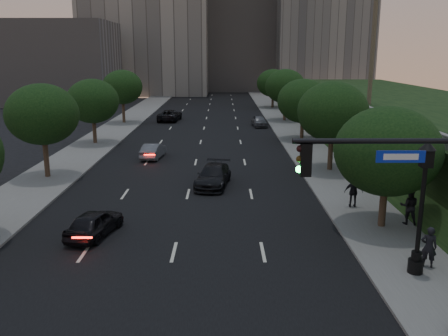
{
  "coord_description": "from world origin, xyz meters",
  "views": [
    {
      "loc": [
        2.19,
        -14.77,
        8.72
      ],
      "look_at": [
        2.26,
        6.27,
        3.6
      ],
      "focal_mm": 38.0,
      "sensor_mm": 36.0,
      "label": 1
    }
  ],
  "objects_px": {
    "pedestrian_a": "(429,247)",
    "street_lamp": "(421,214)",
    "pedestrian_c": "(354,192)",
    "sedan_far_right": "(259,121)",
    "sedan_near_left": "(95,223)",
    "pedestrian_b": "(409,206)",
    "sedan_far_left": "(170,115)",
    "traffic_signal_mast": "(435,228)",
    "sedan_near_right": "(213,176)",
    "sedan_mid_left": "(153,151)"
  },
  "relations": [
    {
      "from": "pedestrian_a",
      "to": "street_lamp",
      "type": "bearing_deg",
      "value": 54.78
    },
    {
      "from": "street_lamp",
      "to": "pedestrian_c",
      "type": "bearing_deg",
      "value": 91.75
    },
    {
      "from": "sedan_far_right",
      "to": "pedestrian_c",
      "type": "distance_m",
      "value": 31.5
    },
    {
      "from": "sedan_far_right",
      "to": "sedan_near_left",
      "type": "bearing_deg",
      "value": -111.33
    },
    {
      "from": "sedan_far_right",
      "to": "pedestrian_b",
      "type": "height_order",
      "value": "pedestrian_b"
    },
    {
      "from": "sedan_near_left",
      "to": "pedestrian_a",
      "type": "relative_size",
      "value": 2.24
    },
    {
      "from": "sedan_far_left",
      "to": "pedestrian_b",
      "type": "bearing_deg",
      "value": 118.68
    },
    {
      "from": "street_lamp",
      "to": "sedan_near_left",
      "type": "bearing_deg",
      "value": 162.72
    },
    {
      "from": "pedestrian_b",
      "to": "traffic_signal_mast",
      "type": "bearing_deg",
      "value": 87.96
    },
    {
      "from": "traffic_signal_mast",
      "to": "sedan_near_right",
      "type": "xyz_separation_m",
      "value": [
        -6.91,
        17.55,
        -2.97
      ]
    },
    {
      "from": "street_lamp",
      "to": "pedestrian_a",
      "type": "bearing_deg",
      "value": 37.26
    },
    {
      "from": "sedan_far_right",
      "to": "pedestrian_b",
      "type": "relative_size",
      "value": 2.12
    },
    {
      "from": "street_lamp",
      "to": "sedan_near_left",
      "type": "distance_m",
      "value": 14.75
    },
    {
      "from": "traffic_signal_mast",
      "to": "sedan_mid_left",
      "type": "relative_size",
      "value": 1.78
    },
    {
      "from": "sedan_far_left",
      "to": "pedestrian_a",
      "type": "xyz_separation_m",
      "value": [
        15.35,
        -44.12,
        0.27
      ]
    },
    {
      "from": "sedan_far_left",
      "to": "sedan_near_right",
      "type": "xyz_separation_m",
      "value": [
        6.29,
        -31.41,
        -0.05
      ]
    },
    {
      "from": "pedestrian_c",
      "to": "street_lamp",
      "type": "bearing_deg",
      "value": 101.04
    },
    {
      "from": "sedan_near_left",
      "to": "sedan_far_right",
      "type": "height_order",
      "value": "sedan_far_right"
    },
    {
      "from": "sedan_far_right",
      "to": "sedan_far_left",
      "type": "bearing_deg",
      "value": 152.05
    },
    {
      "from": "sedan_near_right",
      "to": "pedestrian_b",
      "type": "relative_size",
      "value": 2.54
    },
    {
      "from": "sedan_far_left",
      "to": "pedestrian_b",
      "type": "height_order",
      "value": "pedestrian_b"
    },
    {
      "from": "street_lamp",
      "to": "sedan_mid_left",
      "type": "bearing_deg",
      "value": 121.78
    },
    {
      "from": "sedan_near_right",
      "to": "pedestrian_a",
      "type": "xyz_separation_m",
      "value": [
        9.06,
        -12.71,
        0.32
      ]
    },
    {
      "from": "street_lamp",
      "to": "pedestrian_b",
      "type": "distance_m",
      "value": 6.07
    },
    {
      "from": "sedan_near_right",
      "to": "pedestrian_a",
      "type": "relative_size",
      "value": 2.78
    },
    {
      "from": "street_lamp",
      "to": "pedestrian_b",
      "type": "relative_size",
      "value": 2.96
    },
    {
      "from": "sedan_mid_left",
      "to": "sedan_far_left",
      "type": "height_order",
      "value": "sedan_far_left"
    },
    {
      "from": "sedan_near_right",
      "to": "traffic_signal_mast",
      "type": "bearing_deg",
      "value": -59.79
    },
    {
      "from": "sedan_near_left",
      "to": "sedan_near_right",
      "type": "bearing_deg",
      "value": -108.81
    },
    {
      "from": "sedan_near_left",
      "to": "sedan_far_right",
      "type": "xyz_separation_m",
      "value": [
        10.71,
        35.37,
        0.02
      ]
    },
    {
      "from": "street_lamp",
      "to": "sedan_near_left",
      "type": "height_order",
      "value": "street_lamp"
    },
    {
      "from": "street_lamp",
      "to": "sedan_mid_left",
      "type": "xyz_separation_m",
      "value": [
        -13.59,
        21.93,
        -1.99
      ]
    },
    {
      "from": "sedan_mid_left",
      "to": "street_lamp",
      "type": "bearing_deg",
      "value": 128.57
    },
    {
      "from": "pedestrian_a",
      "to": "pedestrian_c",
      "type": "height_order",
      "value": "pedestrian_c"
    },
    {
      "from": "sedan_near_left",
      "to": "sedan_far_right",
      "type": "distance_m",
      "value": 36.96
    },
    {
      "from": "sedan_mid_left",
      "to": "pedestrian_c",
      "type": "xyz_separation_m",
      "value": [
        13.33,
        -13.57,
        0.38
      ]
    },
    {
      "from": "sedan_far_left",
      "to": "pedestrian_c",
      "type": "relative_size",
      "value": 3.05
    },
    {
      "from": "traffic_signal_mast",
      "to": "sedan_far_right",
      "type": "distance_m",
      "value": 44.15
    },
    {
      "from": "sedan_far_right",
      "to": "sedan_near_right",
      "type": "bearing_deg",
      "value": -105.38
    },
    {
      "from": "sedan_far_left",
      "to": "sedan_near_right",
      "type": "height_order",
      "value": "sedan_far_left"
    },
    {
      "from": "sedan_mid_left",
      "to": "pedestrian_b",
      "type": "relative_size",
      "value": 2.07
    },
    {
      "from": "pedestrian_c",
      "to": "pedestrian_a",
      "type": "bearing_deg",
      "value": 106.32
    },
    {
      "from": "pedestrian_a",
      "to": "pedestrian_b",
      "type": "distance_m",
      "value": 5.16
    },
    {
      "from": "sedan_near_right",
      "to": "pedestrian_b",
      "type": "bearing_deg",
      "value": -28.29
    },
    {
      "from": "traffic_signal_mast",
      "to": "pedestrian_c",
      "type": "height_order",
      "value": "traffic_signal_mast"
    },
    {
      "from": "street_lamp",
      "to": "sedan_far_right",
      "type": "relative_size",
      "value": 1.39
    },
    {
      "from": "sedan_near_left",
      "to": "sedan_near_right",
      "type": "relative_size",
      "value": 0.8
    },
    {
      "from": "street_lamp",
      "to": "sedan_far_left",
      "type": "xyz_separation_m",
      "value": [
        -14.64,
        44.66,
        -1.89
      ]
    },
    {
      "from": "sedan_far_right",
      "to": "street_lamp",
      "type": "bearing_deg",
      "value": -89.8
    },
    {
      "from": "sedan_near_right",
      "to": "sedan_near_left",
      "type": "bearing_deg",
      "value": -113.52
    }
  ]
}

